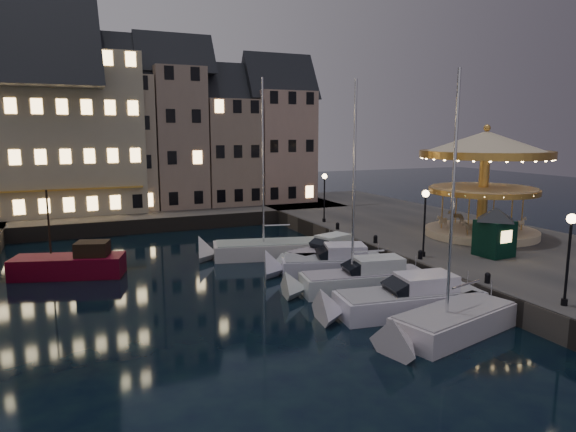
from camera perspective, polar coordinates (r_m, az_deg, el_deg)
name	(u,v)px	position (r m, az deg, el deg)	size (l,w,h in m)	color
ground	(328,295)	(29.03, 4.49, -8.75)	(160.00, 160.00, 0.00)	black
quay_east	(453,242)	(41.46, 17.90, -2.73)	(16.00, 56.00, 1.30)	#474442
quay_north	(125,217)	(53.26, -17.69, -0.11)	(44.00, 12.00, 1.30)	#474442
quaywall_e	(364,251)	(36.76, 8.44, -3.89)	(0.15, 44.00, 1.30)	#47423A
quaywall_n	(155,226)	(47.63, -14.56, -1.05)	(48.00, 0.15, 1.30)	#47423A
streetlamp_a	(569,246)	(25.83, 28.79, -2.97)	(0.44, 0.44, 4.17)	black
streetlamp_b	(425,213)	(32.78, 14.96, 0.28)	(0.44, 0.44, 4.17)	black
streetlamp_c	(324,191)	(44.06, 4.07, 2.83)	(0.44, 0.44, 4.17)	black
streetlamp_d	(482,193)	(45.41, 20.75, 2.44)	(0.44, 0.44, 4.17)	black
bollard_a	(488,277)	(28.50, 21.30, -6.37)	(0.30, 0.30, 0.57)	black
bollard_b	(420,254)	(32.49, 14.50, -4.13)	(0.30, 0.30, 0.57)	black
bollard_c	(375,239)	(36.46, 9.69, -2.50)	(0.30, 0.30, 0.57)	black
bollard_d	(338,226)	(41.09, 5.52, -1.07)	(0.30, 0.30, 0.57)	black
townhouse_nb	(52,139)	(54.38, -24.71, 7.75)	(6.16, 8.00, 13.80)	slate
townhouse_nc	(118,134)	(54.59, -18.33, 8.65)	(6.82, 8.00, 14.80)	tan
townhouse_nd	(176,129)	(55.41, -12.35, 9.43)	(5.50, 8.00, 15.80)	gray
townhouse_ne	(227,143)	(56.73, -6.84, 8.05)	(6.16, 8.00, 12.80)	gray
townhouse_nf	(278,138)	(58.73, -1.12, 8.65)	(6.82, 8.00, 13.80)	tan
hotel_corner	(52,123)	(54.38, -24.77, 9.33)	(17.60, 9.00, 16.80)	#C0B698
motorboat_a	(447,325)	(24.29, 17.25, -11.50)	(7.52, 4.06, 12.45)	silver
motorboat_b	(402,301)	(26.55, 12.55, -9.25)	(8.54, 3.49, 2.15)	silver
motorboat_c	(357,280)	(29.54, 7.68, -7.11)	(8.29, 3.30, 10.95)	silver
motorboat_d	(326,265)	(32.84, 4.28, -5.43)	(7.60, 4.61, 2.15)	silver
motorboat_e	(322,256)	(35.21, 3.75, -4.42)	(6.96, 3.97, 2.15)	silver
motorboat_f	(268,250)	(37.28, -2.25, -3.79)	(10.06, 4.69, 13.35)	silver
red_fishing_boat	(71,266)	(35.14, -22.95, -5.10)	(7.03, 4.10, 5.69)	#5F041B
carousel	(485,163)	(40.44, 21.04, 5.49)	(9.40, 9.40, 8.22)	beige
ticket_kiosk	(495,223)	(34.39, 22.03, -0.74)	(2.99, 2.99, 3.51)	black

